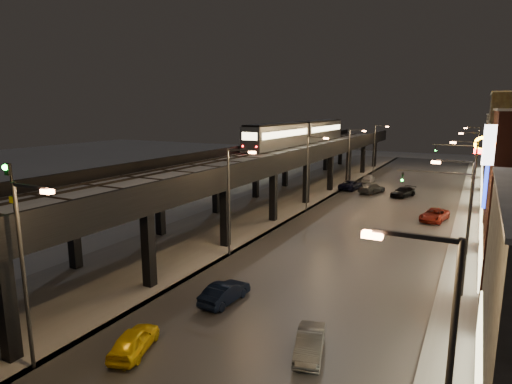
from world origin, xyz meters
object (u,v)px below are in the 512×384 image
at_px(car_taxi, 134,342).
at_px(rail_signal, 10,182).
at_px(car_onc_silver, 310,344).
at_px(car_onc_dark, 434,216).
at_px(car_onc_white, 403,192).
at_px(car_mid_dark, 372,188).
at_px(car_far_white, 369,179).
at_px(car_near_white, 225,293).
at_px(subway_train, 301,132).
at_px(sign_citgo, 503,169).
at_px(car_mid_silver, 350,185).

bearing_deg(car_taxi, rail_signal, 10.16).
xyz_separation_m(car_onc_silver, car_onc_dark, (2.93, 30.66, 0.06)).
bearing_deg(car_onc_white, car_onc_silver, -67.39).
bearing_deg(car_mid_dark, car_far_white, -56.17).
height_order(car_mid_dark, car_onc_dark, car_mid_dark).
relative_size(car_near_white, car_onc_white, 0.87).
height_order(car_onc_silver, car_onc_dark, car_onc_dark).
bearing_deg(subway_train, car_onc_silver, -67.65).
distance_m(car_taxi, car_near_white, 7.02).
height_order(subway_train, car_onc_dark, subway_train).
relative_size(subway_train, car_near_white, 8.79).
xyz_separation_m(subway_train, rail_signal, (6.40, -52.71, 0.44)).
height_order(car_onc_dark, sign_citgo, sign_citgo).
height_order(rail_signal, sign_citgo, sign_citgo).
xyz_separation_m(subway_train, car_onc_silver, (19.05, -46.34, -7.73)).
bearing_deg(car_onc_silver, car_onc_white, 78.61).
bearing_deg(car_mid_dark, rail_signal, 101.09).
bearing_deg(subway_train, car_mid_dark, -13.29).
relative_size(car_taxi, car_far_white, 0.88).
bearing_deg(car_onc_dark, car_onc_white, 124.24).
distance_m(subway_train, car_mid_silver, 11.83).
distance_m(car_mid_dark, car_onc_white, 4.50).
distance_m(car_near_white, car_far_white, 49.17).
relative_size(car_near_white, car_far_white, 0.96).
xyz_separation_m(car_near_white, car_onc_dark, (9.79, 27.60, 0.01)).
height_order(car_taxi, sign_citgo, sign_citgo).
bearing_deg(car_mid_dark, sign_citgo, 131.77).
height_order(subway_train, car_taxi, subway_train).
bearing_deg(car_near_white, car_taxi, 84.94).
bearing_deg(car_near_white, subway_train, -70.60).
bearing_deg(car_mid_silver, sign_citgo, 124.31).
relative_size(rail_signal, car_mid_dark, 0.60).
distance_m(car_taxi, car_onc_dark, 36.20).
xyz_separation_m(car_near_white, car_mid_dark, (0.17, 40.36, 0.08)).
height_order(car_mid_silver, car_onc_white, car_mid_silver).
xyz_separation_m(car_taxi, car_onc_white, (5.68, 46.64, 0.04)).
xyz_separation_m(rail_signal, car_mid_dark, (5.96, 49.79, -8.05)).
bearing_deg(subway_train, car_near_white, -74.26).
height_order(car_mid_dark, car_onc_silver, car_mid_dark).
relative_size(car_taxi, car_near_white, 0.92).
bearing_deg(car_mid_silver, car_near_white, 101.08).
bearing_deg(car_far_white, car_near_white, 92.38).
relative_size(car_near_white, car_onc_dark, 0.83).
distance_m(rail_signal, car_mid_silver, 51.78).
relative_size(subway_train, car_onc_white, 7.62).
distance_m(car_mid_dark, sign_citgo, 37.05).
xyz_separation_m(car_onc_white, sign_citgo, (10.19, -32.45, 7.97)).
bearing_deg(sign_citgo, subway_train, 126.85).
bearing_deg(car_near_white, rail_signal, 62.08).
xyz_separation_m(car_mid_silver, car_onc_dark, (13.12, -14.06, -0.03)).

